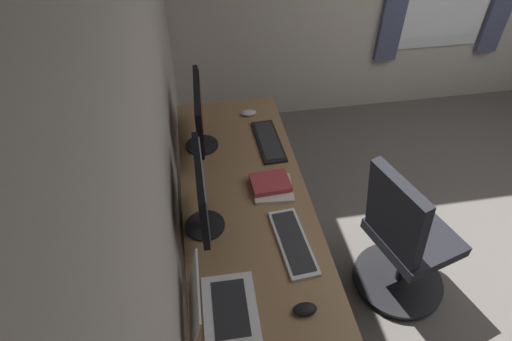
{
  "coord_description": "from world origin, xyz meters",
  "views": [
    {
      "loc": [
        -1.25,
        2.19,
        2.36
      ],
      "look_at": [
        0.3,
        1.93,
        0.95
      ],
      "focal_mm": 29.59,
      "sensor_mm": 36.0,
      "label": 1
    }
  ],
  "objects_px": {
    "mouse_main": "(305,309)",
    "mouse_spare": "(249,113)",
    "laptop_leftmost": "(216,305)",
    "drawer_pedestal": "(243,245)",
    "office_chair": "(404,242)",
    "keyboard_spare": "(293,242)",
    "monitor_secondary": "(199,114)",
    "book_stack_near": "(272,185)",
    "keyboard_main": "(269,141)",
    "monitor_primary": "(202,193)"
  },
  "relations": [
    {
      "from": "mouse_main",
      "to": "office_chair",
      "type": "bearing_deg",
      "value": -56.82
    },
    {
      "from": "keyboard_spare",
      "to": "office_chair",
      "type": "height_order",
      "value": "office_chair"
    },
    {
      "from": "book_stack_near",
      "to": "laptop_leftmost",
      "type": "bearing_deg",
      "value": 151.85
    },
    {
      "from": "monitor_primary",
      "to": "mouse_spare",
      "type": "xyz_separation_m",
      "value": [
        0.94,
        -0.37,
        -0.22
      ]
    },
    {
      "from": "book_stack_near",
      "to": "keyboard_main",
      "type": "bearing_deg",
      "value": -8.66
    },
    {
      "from": "drawer_pedestal",
      "to": "monitor_primary",
      "type": "xyz_separation_m",
      "value": [
        -0.15,
        0.2,
        0.62
      ]
    },
    {
      "from": "drawer_pedestal",
      "to": "keyboard_spare",
      "type": "bearing_deg",
      "value": -147.95
    },
    {
      "from": "monitor_primary",
      "to": "mouse_spare",
      "type": "distance_m",
      "value": 1.03
    },
    {
      "from": "monitor_primary",
      "to": "drawer_pedestal",
      "type": "bearing_deg",
      "value": -53.94
    },
    {
      "from": "keyboard_main",
      "to": "keyboard_spare",
      "type": "relative_size",
      "value": 0.99
    },
    {
      "from": "book_stack_near",
      "to": "office_chair",
      "type": "xyz_separation_m",
      "value": [
        -0.28,
        -0.72,
        -0.3
      ]
    },
    {
      "from": "mouse_main",
      "to": "mouse_spare",
      "type": "distance_m",
      "value": 1.48
    },
    {
      "from": "keyboard_spare",
      "to": "monitor_secondary",
      "type": "bearing_deg",
      "value": 24.24
    },
    {
      "from": "keyboard_main",
      "to": "book_stack_near",
      "type": "bearing_deg",
      "value": 171.34
    },
    {
      "from": "laptop_leftmost",
      "to": "keyboard_spare",
      "type": "bearing_deg",
      "value": -53.12
    },
    {
      "from": "keyboard_main",
      "to": "office_chair",
      "type": "height_order",
      "value": "office_chair"
    },
    {
      "from": "keyboard_main",
      "to": "book_stack_near",
      "type": "relative_size",
      "value": 1.8
    },
    {
      "from": "monitor_secondary",
      "to": "keyboard_spare",
      "type": "xyz_separation_m",
      "value": [
        -0.83,
        -0.38,
        -0.23
      ]
    },
    {
      "from": "monitor_primary",
      "to": "office_chair",
      "type": "relative_size",
      "value": 0.5
    },
    {
      "from": "mouse_main",
      "to": "book_stack_near",
      "type": "height_order",
      "value": "book_stack_near"
    },
    {
      "from": "monitor_primary",
      "to": "keyboard_spare",
      "type": "xyz_separation_m",
      "value": [
        -0.18,
        -0.41,
        -0.23
      ]
    },
    {
      "from": "drawer_pedestal",
      "to": "book_stack_near",
      "type": "distance_m",
      "value": 0.45
    },
    {
      "from": "monitor_primary",
      "to": "book_stack_near",
      "type": "distance_m",
      "value": 0.49
    },
    {
      "from": "keyboard_main",
      "to": "book_stack_near",
      "type": "xyz_separation_m",
      "value": [
        -0.41,
        0.06,
        0.01
      ]
    },
    {
      "from": "laptop_leftmost",
      "to": "monitor_secondary",
      "type": "bearing_deg",
      "value": -1.21
    },
    {
      "from": "laptop_leftmost",
      "to": "mouse_main",
      "type": "bearing_deg",
      "value": -99.32
    },
    {
      "from": "office_chair",
      "to": "mouse_spare",
      "type": "bearing_deg",
      "value": 36.12
    },
    {
      "from": "keyboard_spare",
      "to": "laptop_leftmost",
      "type": "bearing_deg",
      "value": 126.88
    },
    {
      "from": "keyboard_spare",
      "to": "mouse_spare",
      "type": "distance_m",
      "value": 1.12
    },
    {
      "from": "book_stack_near",
      "to": "office_chair",
      "type": "relative_size",
      "value": 0.24
    },
    {
      "from": "mouse_spare",
      "to": "book_stack_near",
      "type": "bearing_deg",
      "value": -178.92
    },
    {
      "from": "mouse_spare",
      "to": "mouse_main",
      "type": "bearing_deg",
      "value": -179.73
    },
    {
      "from": "mouse_spare",
      "to": "monitor_primary",
      "type": "bearing_deg",
      "value": 158.64
    },
    {
      "from": "keyboard_spare",
      "to": "mouse_spare",
      "type": "bearing_deg",
      "value": 2.15
    },
    {
      "from": "drawer_pedestal",
      "to": "mouse_main",
      "type": "xyz_separation_m",
      "value": [
        -0.69,
        -0.17,
        0.4
      ]
    },
    {
      "from": "book_stack_near",
      "to": "office_chair",
      "type": "distance_m",
      "value": 0.83
    },
    {
      "from": "laptop_leftmost",
      "to": "book_stack_near",
      "type": "distance_m",
      "value": 0.79
    },
    {
      "from": "office_chair",
      "to": "keyboard_main",
      "type": "bearing_deg",
      "value": 43.79
    },
    {
      "from": "monitor_primary",
      "to": "office_chair",
      "type": "distance_m",
      "value": 1.21
    },
    {
      "from": "keyboard_spare",
      "to": "keyboard_main",
      "type": "bearing_deg",
      "value": -2.4
    },
    {
      "from": "mouse_spare",
      "to": "book_stack_near",
      "type": "xyz_separation_m",
      "value": [
        -0.72,
        -0.01,
        0.01
      ]
    },
    {
      "from": "laptop_leftmost",
      "to": "mouse_main",
      "type": "distance_m",
      "value": 0.37
    },
    {
      "from": "laptop_leftmost",
      "to": "book_stack_near",
      "type": "xyz_separation_m",
      "value": [
        0.69,
        -0.37,
        -0.03
      ]
    },
    {
      "from": "drawer_pedestal",
      "to": "keyboard_main",
      "type": "bearing_deg",
      "value": -26.9
    },
    {
      "from": "monitor_secondary",
      "to": "mouse_main",
      "type": "height_order",
      "value": "monitor_secondary"
    },
    {
      "from": "mouse_main",
      "to": "book_stack_near",
      "type": "bearing_deg",
      "value": -0.51
    },
    {
      "from": "monitor_secondary",
      "to": "book_stack_near",
      "type": "distance_m",
      "value": 0.6
    },
    {
      "from": "mouse_main",
      "to": "mouse_spare",
      "type": "height_order",
      "value": "same"
    },
    {
      "from": "keyboard_main",
      "to": "drawer_pedestal",
      "type": "bearing_deg",
      "value": 153.1
    },
    {
      "from": "book_stack_near",
      "to": "monitor_primary",
      "type": "bearing_deg",
      "value": 119.28
    }
  ]
}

